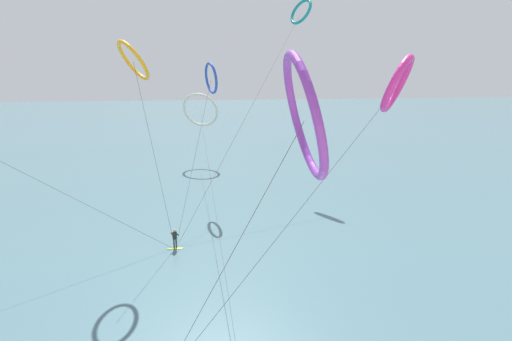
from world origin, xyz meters
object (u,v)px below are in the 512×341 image
kite_amber (133,61)px  kite_ivory (200,110)px  surfer_lime (175,240)px  kite_cobalt (211,78)px  kite_teal (301,12)px  kite_magenta (397,84)px  kite_violet (304,117)px

kite_amber → kite_ivory: bearing=-35.4°
surfer_lime → kite_cobalt: 19.04m
kite_teal → kite_cobalt: kite_teal is taller
surfer_lime → kite_amber: size_ratio=0.10×
kite_magenta → kite_teal: bearing=-147.1°
kite_cobalt → kite_amber: (-6.18, -12.76, 1.53)m
kite_teal → kite_violet: bearing=-38.7°
kite_amber → kite_magenta: bearing=-144.9°
kite_violet → kite_cobalt: kite_cobalt is taller
kite_violet → kite_ivory: size_ratio=0.27×
kite_magenta → kite_ivory: kite_magenta is taller
kite_ivory → kite_cobalt: bearing=114.7°
surfer_lime → kite_violet: bearing=53.2°
surfer_lime → kite_ivory: bearing=-150.9°
kite_violet → kite_magenta: kite_magenta is taller
surfer_lime → kite_amber: kite_amber is taller
kite_teal → kite_ivory: bearing=-153.8°
kite_violet → surfer_lime: bearing=22.5°
surfer_lime → kite_teal: kite_teal is taller
surfer_lime → kite_cobalt: kite_cobalt is taller
kite_cobalt → kite_magenta: (10.36, -21.93, 0.03)m
surfer_lime → kite_cobalt: bearing=-161.2°
surfer_lime → kite_amber: 14.40m
kite_teal → kite_cobalt: size_ratio=1.50×
surfer_lime → kite_violet: size_ratio=0.11×
kite_teal → kite_cobalt: bearing=-82.3°
kite_amber → kite_ivory: 31.39m
kite_cobalt → kite_magenta: kite_magenta is taller
kite_teal → kite_cobalt: 15.84m
kite_violet → kite_magenta: bearing=-38.4°
kite_teal → kite_violet: size_ratio=1.56×
kite_violet → kite_amber: 20.27m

